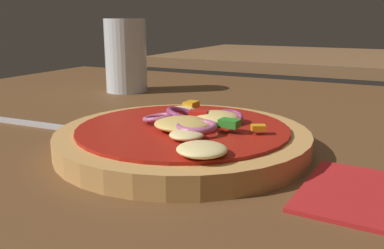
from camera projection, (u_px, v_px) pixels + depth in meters
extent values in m
cube|color=brown|center=(204.00, 169.00, 0.39)|extent=(1.12, 0.97, 0.03)
cylinder|color=tan|center=(182.00, 140.00, 0.39)|extent=(0.23, 0.23, 0.02)
cylinder|color=#A81C11|center=(182.00, 129.00, 0.38)|extent=(0.19, 0.19, 0.00)
ellipsoid|color=#EFCC72|center=(212.00, 117.00, 0.40)|extent=(0.04, 0.04, 0.01)
ellipsoid|color=#F4DB8E|center=(202.00, 149.00, 0.31)|extent=(0.04, 0.04, 0.01)
ellipsoid|color=#F4DB8E|center=(187.00, 135.00, 0.34)|extent=(0.03, 0.03, 0.01)
ellipsoid|color=#F4DB8E|center=(182.00, 111.00, 0.43)|extent=(0.03, 0.03, 0.01)
ellipsoid|color=#E5BC60|center=(182.00, 124.00, 0.37)|extent=(0.05, 0.05, 0.01)
torus|color=#B25984|center=(194.00, 126.00, 0.36)|extent=(0.04, 0.04, 0.01)
torus|color=#93386B|center=(185.00, 115.00, 0.40)|extent=(0.05, 0.05, 0.01)
torus|color=#93386B|center=(227.00, 117.00, 0.40)|extent=(0.04, 0.04, 0.01)
torus|color=#B25984|center=(158.00, 117.00, 0.39)|extent=(0.03, 0.03, 0.01)
cube|color=red|center=(199.00, 114.00, 0.40)|extent=(0.02, 0.02, 0.01)
cube|color=#2D8C28|center=(229.00, 124.00, 0.36)|extent=(0.02, 0.01, 0.01)
cube|color=orange|center=(258.00, 128.00, 0.36)|extent=(0.01, 0.01, 0.00)
cube|color=orange|center=(191.00, 105.00, 0.44)|extent=(0.01, 0.02, 0.01)
cube|color=silver|center=(24.00, 121.00, 0.49)|extent=(0.13, 0.01, 0.01)
cube|color=silver|center=(75.00, 128.00, 0.46)|extent=(0.02, 0.02, 0.01)
cube|color=silver|center=(89.00, 132.00, 0.44)|extent=(0.03, 0.00, 0.00)
cube|color=silver|center=(92.00, 131.00, 0.45)|extent=(0.03, 0.00, 0.00)
cube|color=silver|center=(95.00, 130.00, 0.45)|extent=(0.03, 0.00, 0.00)
cube|color=silver|center=(98.00, 129.00, 0.45)|extent=(0.03, 0.00, 0.00)
cylinder|color=silver|center=(126.00, 56.00, 0.68)|extent=(0.07, 0.07, 0.12)
cylinder|color=#C67214|center=(126.00, 72.00, 0.69)|extent=(0.06, 0.06, 0.06)
cube|color=brown|center=(293.00, 58.00, 1.42)|extent=(0.77, 0.66, 0.03)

